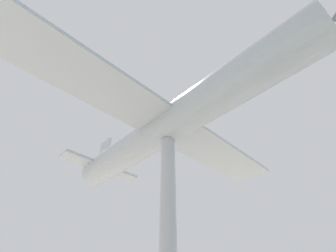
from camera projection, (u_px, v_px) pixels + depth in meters
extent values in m
cylinder|color=#B7B7BC|center=(168.00, 232.00, 7.88)|extent=(0.62, 0.62, 7.74)
cylinder|color=#B2B7BC|center=(168.00, 126.00, 10.79)|extent=(2.17, 14.14, 1.70)
cube|color=#B2B7BC|center=(168.00, 126.00, 10.79)|extent=(15.88, 2.85, 0.18)
cube|color=#B2B7BC|center=(101.00, 167.00, 14.39)|extent=(5.09, 1.17, 0.18)
cube|color=#B2B7BC|center=(104.00, 153.00, 15.04)|extent=(0.22, 1.11, 2.00)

